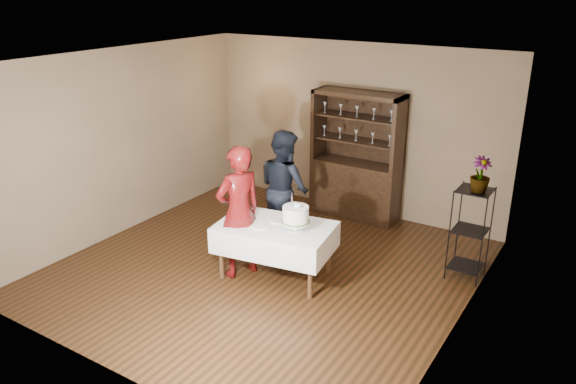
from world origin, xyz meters
name	(u,v)px	position (x,y,z in m)	size (l,w,h in m)	color
floor	(265,268)	(0.00, 0.00, 0.00)	(5.00, 5.00, 0.00)	black
ceiling	(262,60)	(0.00, 0.00, 2.70)	(5.00, 5.00, 0.00)	silver
back_wall	(353,129)	(0.00, 2.50, 1.35)	(5.00, 0.02, 2.70)	brown
wall_left	(122,142)	(-2.50, 0.00, 1.35)	(0.02, 5.00, 2.70)	brown
wall_right	(467,214)	(2.50, 0.00, 1.35)	(0.02, 5.00, 2.70)	brown
china_hutch	(356,176)	(0.20, 2.25, 0.66)	(1.40, 0.48, 2.00)	black
plant_etagere	(470,230)	(2.28, 1.20, 0.65)	(0.42, 0.42, 1.20)	black
cake_table	(275,237)	(0.22, -0.08, 0.54)	(1.54, 1.09, 0.71)	silver
woman	(239,212)	(-0.20, -0.26, 0.86)	(0.63, 0.41, 1.72)	#3A050C
man	(284,187)	(-0.24, 0.83, 0.83)	(0.81, 0.63, 1.67)	black
cake	(296,216)	(0.51, -0.08, 0.91)	(0.40, 0.40, 0.49)	white
plate_near	(261,226)	(0.09, -0.22, 0.72)	(0.21, 0.21, 0.01)	white
plate_far	(278,221)	(0.18, 0.03, 0.72)	(0.20, 0.20, 0.01)	white
potted_plant	(480,175)	(2.33, 1.16, 1.40)	(0.24, 0.24, 0.43)	#456C33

